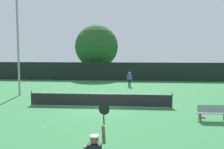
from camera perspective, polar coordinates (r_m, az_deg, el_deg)
ground_plane at (r=18.26m, az=-2.77°, el=-7.29°), size 120.00×120.00×0.00m
tennis_net at (r=18.16m, az=-2.78°, el=-5.70°), size 10.34×0.08×1.07m
perimeter_fence at (r=34.85m, az=1.03°, el=0.71°), size 36.46×0.12×2.53m
player_receiving at (r=28.56m, az=4.02°, el=-0.76°), size 0.57×0.24×1.66m
tennis_ball at (r=15.12m, az=-15.33°, el=-9.94°), size 0.07×0.07×0.07m
spare_racket at (r=16.25m, az=19.86°, el=-9.07°), size 0.28×0.52×0.04m
courtside_bench at (r=15.46m, az=22.02°, el=-8.10°), size 1.80×0.44×0.95m
light_pole at (r=24.12m, az=-20.69°, el=7.39°), size 1.18×0.28×8.90m
large_tree at (r=39.29m, az=-3.54°, el=6.38°), size 6.70×6.70×8.18m
parked_car_near at (r=42.55m, az=-9.78°, el=0.76°), size 2.35×4.38×1.69m
parked_car_mid at (r=42.52m, az=5.26°, el=0.81°), size 2.20×4.33×1.69m
parked_car_far at (r=43.13m, az=10.41°, el=0.81°), size 1.96×4.23×1.69m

